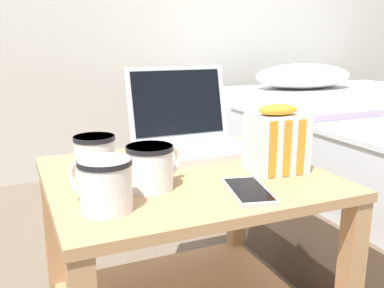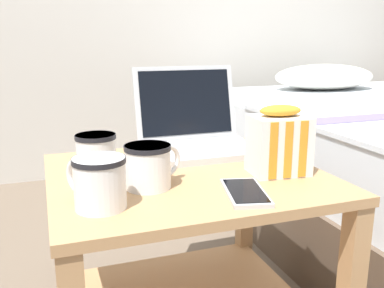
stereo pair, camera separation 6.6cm
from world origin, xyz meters
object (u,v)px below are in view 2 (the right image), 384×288
object	(u,v)px
laptop	(196,134)
mug_mid_center	(99,180)
snack_bag	(279,142)
mug_front_right	(96,153)
mug_front_left	(149,164)
cell_phone	(245,192)

from	to	relation	value
laptop	mug_mid_center	world-z (taller)	laptop
snack_bag	mug_mid_center	bearing A→B (deg)	-169.77
laptop	mug_front_right	bearing A→B (deg)	-152.12
mug_front_right	mug_mid_center	distance (m)	0.19
mug_front_left	cell_phone	size ratio (longest dim) A/B	0.78
mug_front_left	mug_mid_center	world-z (taller)	mug_mid_center
mug_front_right	snack_bag	bearing A→B (deg)	-15.39
mug_front_right	snack_bag	xyz separation A→B (m)	(0.41, -0.11, 0.02)
mug_mid_center	snack_bag	bearing A→B (deg)	10.23
mug_front_left	mug_mid_center	size ratio (longest dim) A/B	1.05
mug_front_right	cell_phone	bearing A→B (deg)	-39.13
snack_bag	cell_phone	world-z (taller)	snack_bag
mug_front_right	mug_mid_center	xyz separation A→B (m)	(-0.02, -0.19, -0.00)
laptop	cell_phone	world-z (taller)	laptop
mug_front_left	cell_phone	bearing A→B (deg)	-32.30
mug_mid_center	mug_front_left	bearing A→B (deg)	34.61
mug_front_right	cell_phone	size ratio (longest dim) A/B	0.79
laptop	mug_front_right	distance (m)	0.34
mug_front_right	cell_phone	distance (m)	0.35
mug_front_left	cell_phone	world-z (taller)	mug_front_left
cell_phone	snack_bag	bearing A→B (deg)	37.66
laptop	mug_front_left	distance (m)	0.34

